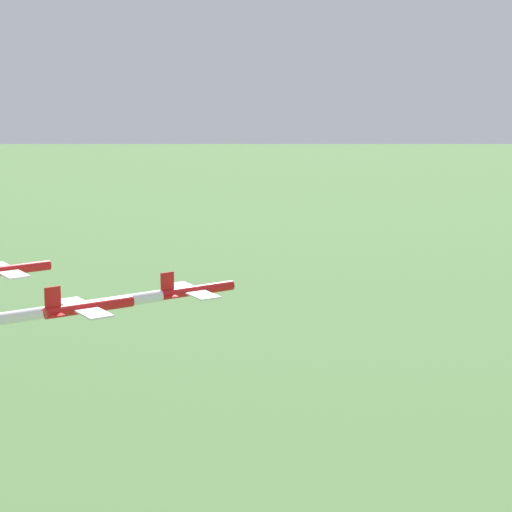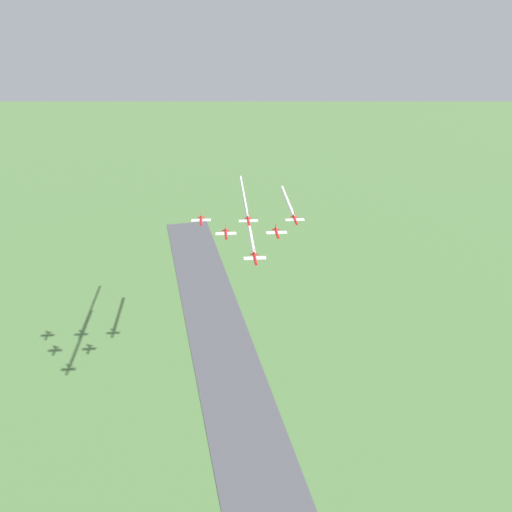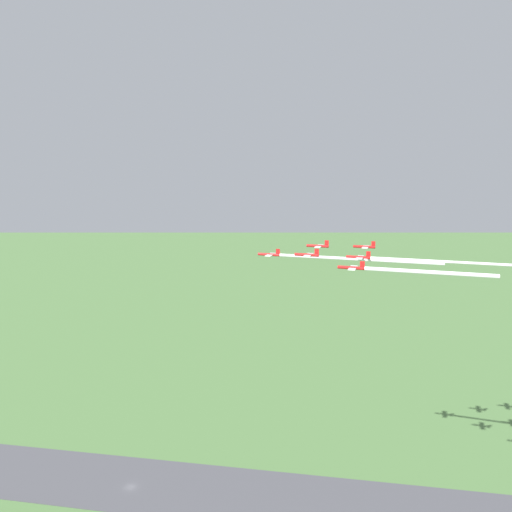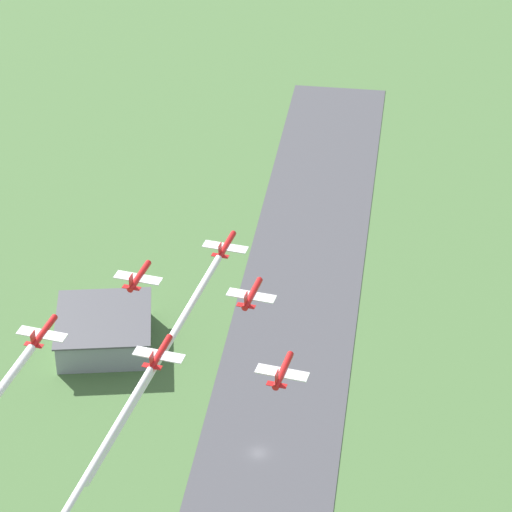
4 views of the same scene
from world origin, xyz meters
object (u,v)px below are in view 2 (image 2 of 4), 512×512
object	(u,v)px
jet_4	(248,221)
jet_5	(201,220)
jet_0	(255,258)
jet_1	(277,233)
jet_3	(295,220)
jet_2	(226,234)

from	to	relation	value
jet_4	jet_5	bearing A→B (deg)	0.00
jet_0	jet_4	xyz separation A→B (m)	(-28.60, 10.64, 0.68)
jet_4	jet_1	bearing A→B (deg)	120.47
jet_1	jet_3	xyz separation A→B (m)	(-11.17, 13.73, -1.61)
jet_3	jet_0	bearing A→B (deg)	59.53
jet_2	jet_5	distance (m)	17.72
jet_0	jet_3	world-z (taller)	jet_3
jet_5	jet_4	bearing A→B (deg)	-180.00
jet_0	jet_3	distance (m)	35.41
jet_0	jet_2	distance (m)	17.87
jet_1	jet_2	size ratio (longest dim) A/B	1.00
jet_0	jet_3	bearing A→B (deg)	-120.47
jet_3	jet_5	size ratio (longest dim) A/B	1.00
jet_0	jet_1	xyz separation A→B (m)	(-11.17, 13.73, 2.13)
jet_0	jet_3	size ratio (longest dim) A/B	1.00
jet_0	jet_5	xyz separation A→B (m)	(-34.86, -6.19, 1.56)
jet_1	jet_0	bearing A→B (deg)	59.53
jet_1	jet_3	world-z (taller)	jet_1
jet_2	jet_3	xyz separation A→B (m)	(-4.91, 30.56, -1.89)
jet_2	jet_1	bearing A→B (deg)	-180.00
jet_4	jet_5	distance (m)	17.97
jet_0	jet_4	bearing A→B (deg)	-90.00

